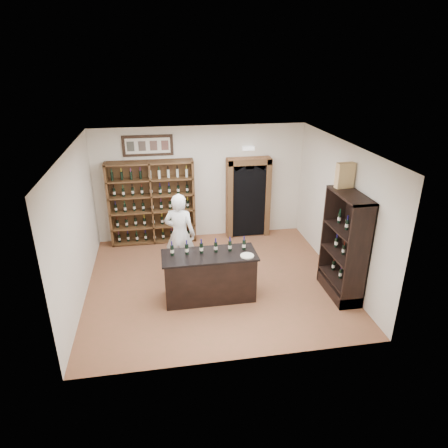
# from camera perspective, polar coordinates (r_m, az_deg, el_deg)

# --- Properties ---
(floor) EXTENTS (5.50, 5.50, 0.00)m
(floor) POSITION_cam_1_polar(r_m,az_deg,el_deg) (8.94, -1.27, -8.17)
(floor) COLOR brown
(floor) RESTS_ON ground
(ceiling) EXTENTS (5.50, 5.50, 0.00)m
(ceiling) POSITION_cam_1_polar(r_m,az_deg,el_deg) (7.81, -1.46, 10.97)
(ceiling) COLOR white
(ceiling) RESTS_ON wall_back
(wall_back) EXTENTS (5.50, 0.04, 3.00)m
(wall_back) POSITION_cam_1_polar(r_m,az_deg,el_deg) (10.60, -3.34, 5.84)
(wall_back) COLOR silver
(wall_back) RESTS_ON ground
(wall_left) EXTENTS (0.04, 5.00, 3.00)m
(wall_left) POSITION_cam_1_polar(r_m,az_deg,el_deg) (8.36, -20.36, -0.50)
(wall_left) COLOR silver
(wall_left) RESTS_ON ground
(wall_right) EXTENTS (0.04, 5.00, 3.00)m
(wall_right) POSITION_cam_1_polar(r_m,az_deg,el_deg) (9.04, 16.16, 1.83)
(wall_right) COLOR silver
(wall_right) RESTS_ON ground
(wine_shelf) EXTENTS (2.20, 0.38, 2.20)m
(wine_shelf) POSITION_cam_1_polar(r_m,az_deg,el_deg) (10.51, -10.25, 3.05)
(wine_shelf) COLOR brown
(wine_shelf) RESTS_ON ground
(framed_picture) EXTENTS (1.25, 0.04, 0.52)m
(framed_picture) POSITION_cam_1_polar(r_m,az_deg,el_deg) (10.25, -10.83, 10.95)
(framed_picture) COLOR black
(framed_picture) RESTS_ON wall_back
(arched_doorway) EXTENTS (1.17, 0.35, 2.17)m
(arched_doorway) POSITION_cam_1_polar(r_m,az_deg,el_deg) (10.75, 3.46, 4.06)
(arched_doorway) COLOR black
(arched_doorway) RESTS_ON ground
(emergency_light) EXTENTS (0.30, 0.10, 0.10)m
(emergency_light) POSITION_cam_1_polar(r_m,az_deg,el_deg) (10.49, 3.51, 10.75)
(emergency_light) COLOR white
(emergency_light) RESTS_ON wall_back
(tasting_counter) EXTENTS (1.88, 0.78, 1.00)m
(tasting_counter) POSITION_cam_1_polar(r_m,az_deg,el_deg) (8.15, -2.07, -7.49)
(tasting_counter) COLOR black
(tasting_counter) RESTS_ON ground
(counter_bottle_0) EXTENTS (0.07, 0.07, 0.30)m
(counter_bottle_0) POSITION_cam_1_polar(r_m,az_deg,el_deg) (7.88, -7.42, -3.74)
(counter_bottle_0) COLOR black
(counter_bottle_0) RESTS_ON tasting_counter
(counter_bottle_1) EXTENTS (0.07, 0.07, 0.30)m
(counter_bottle_1) POSITION_cam_1_polar(r_m,az_deg,el_deg) (7.90, -5.33, -3.59)
(counter_bottle_1) COLOR black
(counter_bottle_1) RESTS_ON tasting_counter
(counter_bottle_2) EXTENTS (0.07, 0.07, 0.30)m
(counter_bottle_2) POSITION_cam_1_polar(r_m,az_deg,el_deg) (7.92, -3.25, -3.45)
(counter_bottle_2) COLOR black
(counter_bottle_2) RESTS_ON tasting_counter
(counter_bottle_3) EXTENTS (0.07, 0.07, 0.30)m
(counter_bottle_3) POSITION_cam_1_polar(r_m,az_deg,el_deg) (7.95, -1.19, -3.29)
(counter_bottle_3) COLOR black
(counter_bottle_3) RESTS_ON tasting_counter
(counter_bottle_4) EXTENTS (0.07, 0.07, 0.30)m
(counter_bottle_4) POSITION_cam_1_polar(r_m,az_deg,el_deg) (7.99, 0.86, -3.14)
(counter_bottle_4) COLOR black
(counter_bottle_4) RESTS_ON tasting_counter
(counter_bottle_5) EXTENTS (0.07, 0.07, 0.30)m
(counter_bottle_5) POSITION_cam_1_polar(r_m,az_deg,el_deg) (8.04, 2.88, -2.99)
(counter_bottle_5) COLOR black
(counter_bottle_5) RESTS_ON tasting_counter
(side_cabinet) EXTENTS (0.48, 1.20, 2.20)m
(side_cabinet) POSITION_cam_1_polar(r_m,az_deg,el_deg) (8.52, 16.74, -5.12)
(side_cabinet) COLOR black
(side_cabinet) RESTS_ON ground
(shopkeeper) EXTENTS (0.81, 0.66, 1.90)m
(shopkeeper) POSITION_cam_1_polar(r_m,az_deg,el_deg) (8.91, -6.32, -1.50)
(shopkeeper) COLOR white
(shopkeeper) RESTS_ON ground
(plate) EXTENTS (0.27, 0.27, 0.02)m
(plate) POSITION_cam_1_polar(r_m,az_deg,el_deg) (7.83, 3.33, -4.55)
(plate) COLOR beige
(plate) RESTS_ON tasting_counter
(wine_crate) EXTENTS (0.37, 0.18, 0.50)m
(wine_crate) POSITION_cam_1_polar(r_m,az_deg,el_deg) (8.23, 16.87, 6.66)
(wine_crate) COLOR tan
(wine_crate) RESTS_ON side_cabinet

